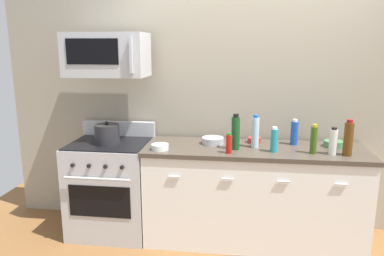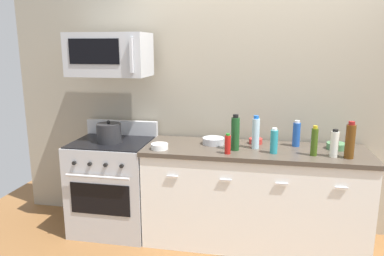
% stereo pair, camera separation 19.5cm
% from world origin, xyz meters
% --- Properties ---
extents(ground_plane, '(6.13, 6.13, 0.00)m').
position_xyz_m(ground_plane, '(0.00, 0.00, 0.00)').
color(ground_plane, brown).
extents(back_wall, '(5.11, 0.10, 2.70)m').
position_xyz_m(back_wall, '(0.00, 0.41, 1.35)').
color(back_wall, '#9E937F').
rests_on(back_wall, ground_plane).
extents(counter_unit, '(2.02, 0.66, 0.92)m').
position_xyz_m(counter_unit, '(0.00, -0.00, 0.46)').
color(counter_unit, white).
rests_on(counter_unit, ground_plane).
extents(range_oven, '(0.76, 0.69, 1.07)m').
position_xyz_m(range_oven, '(-1.38, 0.00, 0.47)').
color(range_oven, '#B7BABF').
rests_on(range_oven, ground_plane).
extents(microwave, '(0.74, 0.44, 0.40)m').
position_xyz_m(microwave, '(-1.38, 0.05, 1.75)').
color(microwave, '#B7BABF').
extents(bottle_water_clear, '(0.07, 0.07, 0.30)m').
position_xyz_m(bottle_water_clear, '(0.00, 0.01, 1.06)').
color(bottle_water_clear, silver).
rests_on(bottle_water_clear, countertop_slab).
extents(bottle_hot_sauce_red, '(0.05, 0.05, 0.18)m').
position_xyz_m(bottle_hot_sauce_red, '(-0.23, -0.21, 1.00)').
color(bottle_hot_sauce_red, '#B21914').
rests_on(bottle_hot_sauce_red, countertop_slab).
extents(bottle_olive_oil, '(0.06, 0.06, 0.26)m').
position_xyz_m(bottle_olive_oil, '(0.49, -0.13, 1.04)').
color(bottle_olive_oil, '#385114').
rests_on(bottle_olive_oil, countertop_slab).
extents(bottle_wine_amber, '(0.08, 0.08, 0.31)m').
position_xyz_m(bottle_wine_amber, '(0.77, -0.15, 1.07)').
color(bottle_wine_amber, '#59330F').
rests_on(bottle_wine_amber, countertop_slab).
extents(bottle_soda_blue, '(0.07, 0.07, 0.24)m').
position_xyz_m(bottle_soda_blue, '(0.37, 0.16, 1.04)').
color(bottle_soda_blue, '#1E4CA5').
rests_on(bottle_soda_blue, countertop_slab).
extents(bottle_vinegar_white, '(0.07, 0.07, 0.24)m').
position_xyz_m(bottle_vinegar_white, '(0.65, -0.13, 1.03)').
color(bottle_vinegar_white, silver).
rests_on(bottle_vinegar_white, countertop_slab).
extents(bottle_dish_soap, '(0.07, 0.07, 0.22)m').
position_xyz_m(bottle_dish_soap, '(0.16, -0.12, 1.03)').
color(bottle_dish_soap, teal).
rests_on(bottle_dish_soap, countertop_slab).
extents(bottle_wine_green, '(0.08, 0.08, 0.32)m').
position_xyz_m(bottle_wine_green, '(-0.18, -0.08, 1.07)').
color(bottle_wine_green, '#19471E').
rests_on(bottle_wine_green, countertop_slab).
extents(bowl_red_small, '(0.13, 0.13, 0.05)m').
position_xyz_m(bowl_red_small, '(0.00, 0.18, 0.95)').
color(bowl_red_small, '#B72D28').
rests_on(bowl_red_small, countertop_slab).
extents(bowl_white_ceramic, '(0.15, 0.15, 0.05)m').
position_xyz_m(bowl_white_ceramic, '(-0.85, -0.18, 0.95)').
color(bowl_white_ceramic, white).
rests_on(bowl_white_ceramic, countertop_slab).
extents(bowl_steel_prep, '(0.21, 0.21, 0.06)m').
position_xyz_m(bowl_steel_prep, '(-0.39, 0.09, 0.95)').
color(bowl_steel_prep, '#B2B5BA').
rests_on(bowl_steel_prep, countertop_slab).
extents(bowl_green_glaze, '(0.17, 0.17, 0.06)m').
position_xyz_m(bowl_green_glaze, '(0.72, 0.13, 0.95)').
color(bowl_green_glaze, '#477A4C').
rests_on(bowl_green_glaze, countertop_slab).
extents(stockpot, '(0.23, 0.23, 0.22)m').
position_xyz_m(stockpot, '(-1.38, -0.05, 1.01)').
color(stockpot, '#262628').
rests_on(stockpot, range_oven).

